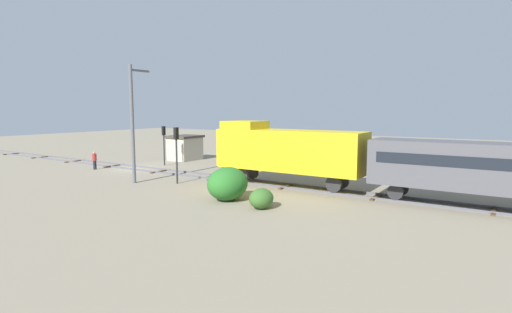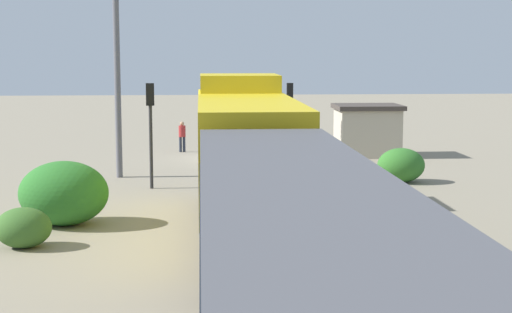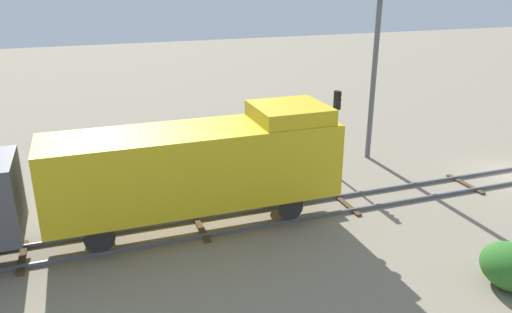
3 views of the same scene
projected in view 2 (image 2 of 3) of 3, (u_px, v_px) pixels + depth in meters
The scene contains 12 objects.
ground_plane at pixel (227, 159), 40.80m from camera, with size 117.55×117.55×0.00m, color gray.
railway_track at pixel (227, 157), 40.79m from camera, with size 2.40×78.36×0.16m.
locomotive at pixel (245, 142), 24.37m from camera, with size 2.90×11.60×4.60m.
passenger_car_leading at pixel (299, 268), 11.22m from camera, with size 2.84×14.00×3.66m.
traffic_signal_near at pixel (290, 106), 40.17m from camera, with size 0.32×0.34×3.95m.
traffic_signal_mid at pixel (150, 116), 31.67m from camera, with size 0.32×0.34×4.30m.
worker_near_track at pixel (182, 134), 43.38m from camera, with size 0.38×0.38×1.70m.
catenary_mast at pixel (118, 70), 34.25m from camera, with size 1.94×0.28×8.99m.
relay_hut at pixel (367, 130), 41.78m from camera, with size 3.50×2.90×2.74m.
bush_near at pixel (23, 228), 22.36m from camera, with size 1.61×1.32×1.17m, color #366026.
bush_mid at pixel (401, 165), 33.43m from camera, with size 2.03×1.66×1.48m, color #2F6B26.
bush_far at pixel (64, 193), 25.21m from camera, with size 2.87×2.35×2.09m, color #296926.
Camera 2 is at (1.39, 40.41, 5.62)m, focal length 55.00 mm.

